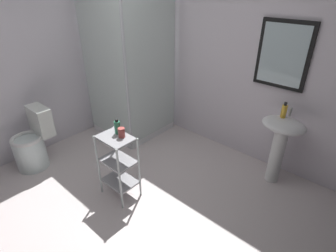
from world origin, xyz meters
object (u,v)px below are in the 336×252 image
Objects in this scene: pedestal_sink at (281,138)px; body_wash_bottle_green at (117,127)px; hand_soap_bottle at (284,111)px; toilet at (33,144)px; shower_stall at (132,105)px; rinse_cup at (122,133)px; storage_cart at (118,162)px.

body_wash_bottle_green is at bearing -132.92° from pedestal_sink.
pedestal_sink is 0.31m from hand_soap_bottle.
toilet is (-2.39, -1.73, -0.26)m from pedestal_sink.
body_wash_bottle_green is (-1.20, -1.29, 0.23)m from pedestal_sink.
rinse_cup is at bearing -44.93° from shower_stall.
pedestal_sink is 2.96m from toilet.
body_wash_bottle_green is (0.88, -0.95, 0.35)m from shower_stall.
rinse_cup reaches higher than toilet.
toilet is 1.36m from body_wash_bottle_green.
pedestal_sink is at bearing -42.11° from hand_soap_bottle.
storage_cart is 4.59× the size of body_wash_bottle_green.
shower_stall is at bearing 135.07° from rinse_cup.
body_wash_bottle_green reaches higher than rinse_cup.
toilet is at bearing -143.04° from hand_soap_bottle.
pedestal_sink is at bearing 35.88° from toilet.
shower_stall is 20.29× the size of rinse_cup.
pedestal_sink is (2.08, 0.34, 0.12)m from shower_stall.
storage_cart is (-1.16, -1.36, -0.14)m from pedestal_sink.
shower_stall is 1.40m from rinse_cup.
pedestal_sink reaches higher than storage_cart.
shower_stall reaches higher than body_wash_bottle_green.
body_wash_bottle_green is 0.09m from rinse_cup.
toilet is 1.29m from storage_cart.
rinse_cup is (0.97, -0.96, 0.33)m from shower_stall.
body_wash_bottle_green is at bearing 168.53° from rinse_cup.
hand_soap_bottle reaches higher than toilet.
body_wash_bottle_green is at bearing 121.17° from storage_cart.
body_wash_bottle_green reaches higher than pedestal_sink.
shower_stall is at bearing 132.31° from storage_cart.
hand_soap_bottle is 1.73m from rinse_cup.
pedestal_sink is 8.22× the size of rinse_cup.
toilet is 1.42m from rinse_cup.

